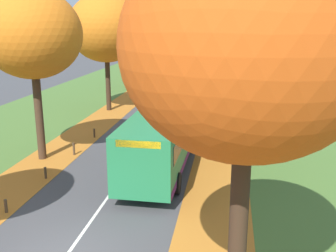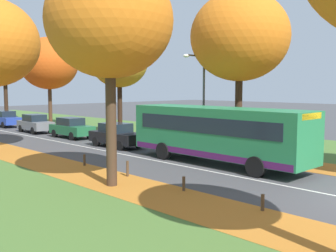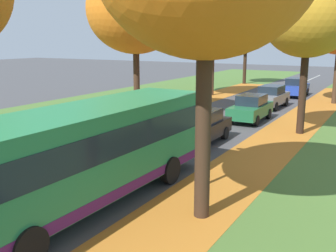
% 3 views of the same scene
% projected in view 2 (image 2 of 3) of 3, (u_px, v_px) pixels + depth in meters
% --- Properties ---
extents(leaf_litter_left, '(2.80, 60.00, 0.00)m').
position_uv_depth(leaf_litter_left, '(58.00, 166.00, 20.14)').
color(leaf_litter_left, '#B26B23').
rests_on(leaf_litter_left, grass_verge_left).
extents(grass_verge_right, '(12.00, 90.00, 0.01)m').
position_uv_depth(grass_verge_right, '(167.00, 134.00, 34.04)').
color(grass_verge_right, '#476B2D').
rests_on(grass_verge_right, ground).
extents(leaf_litter_right, '(2.80, 60.00, 0.00)m').
position_uv_depth(leaf_litter_right, '(181.00, 147.00, 26.58)').
color(leaf_litter_right, '#B26B23').
rests_on(leaf_litter_right, grass_verge_right).
extents(road_centre_line, '(0.12, 80.00, 0.01)m').
position_uv_depth(road_centre_line, '(74.00, 145.00, 27.60)').
color(road_centre_line, silver).
rests_on(road_centre_line, ground).
extents(tree_left_near, '(5.07, 5.07, 8.95)m').
position_uv_depth(tree_left_near, '(110.00, 21.00, 15.52)').
color(tree_left_near, '#422D1E').
rests_on(tree_left_near, ground).
extents(tree_right_near, '(5.85, 5.85, 9.65)m').
position_uv_depth(tree_right_near, '(240.00, 37.00, 23.14)').
color(tree_right_near, '#382619').
rests_on(tree_right_near, ground).
extents(tree_right_mid, '(4.62, 4.62, 8.17)m').
position_uv_depth(tree_right_mid, '(119.00, 62.00, 31.79)').
color(tree_right_mid, black).
rests_on(tree_right_mid, ground).
extents(tree_right_far, '(5.90, 5.90, 9.13)m').
position_uv_depth(tree_right_far, '(49.00, 63.00, 40.26)').
color(tree_right_far, '#422D1E').
rests_on(tree_right_far, ground).
extents(tree_right_distant, '(5.14, 5.14, 9.43)m').
position_uv_depth(tree_right_distant, '(4.00, 62.00, 47.64)').
color(tree_right_distant, black).
rests_on(tree_right_distant, ground).
extents(bollard_second, '(0.12, 0.12, 0.55)m').
position_uv_depth(bollard_second, '(263.00, 203.00, 12.84)').
color(bollard_second, '#4C3823').
rests_on(bollard_second, ground).
extents(bollard_third, '(0.12, 0.12, 0.58)m').
position_uv_depth(bollard_third, '(184.00, 184.00, 15.29)').
color(bollard_third, '#4C3823').
rests_on(bollard_third, ground).
extents(bollard_fourth, '(0.12, 0.12, 0.72)m').
position_uv_depth(bollard_fourth, '(128.00, 169.00, 17.76)').
color(bollard_fourth, '#4C3823').
rests_on(bollard_fourth, ground).
extents(bollard_fifth, '(0.12, 0.12, 0.59)m').
position_uv_depth(bollard_fifth, '(84.00, 160.00, 20.23)').
color(bollard_fifth, '#4C3823').
rests_on(bollard_fifth, ground).
extents(streetlamp_right, '(1.89, 0.28, 6.00)m').
position_uv_depth(streetlamp_right, '(200.00, 92.00, 23.81)').
color(streetlamp_right, '#47474C').
rests_on(streetlamp_right, ground).
extents(bus, '(2.80, 10.44, 2.98)m').
position_uv_depth(bus, '(217.00, 132.00, 20.62)').
color(bus, '#237A47').
rests_on(bus, ground).
extents(car_black_lead, '(1.86, 4.24, 1.62)m').
position_uv_depth(car_black_lead, '(117.00, 135.00, 26.49)').
color(car_black_lead, black).
rests_on(car_black_lead, ground).
extents(car_green_following, '(1.82, 4.22, 1.62)m').
position_uv_depth(car_green_following, '(71.00, 128.00, 31.29)').
color(car_green_following, '#1E6038').
rests_on(car_green_following, ground).
extents(car_grey_third_in_line, '(1.90, 4.26, 1.62)m').
position_uv_depth(car_grey_third_in_line, '(35.00, 123.00, 35.03)').
color(car_grey_third_in_line, slate).
rests_on(car_grey_third_in_line, ground).
extents(car_blue_fourth_in_line, '(1.80, 4.21, 1.62)m').
position_uv_depth(car_blue_fourth_in_line, '(6.00, 119.00, 40.14)').
color(car_blue_fourth_in_line, '#233D9E').
rests_on(car_blue_fourth_in_line, ground).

